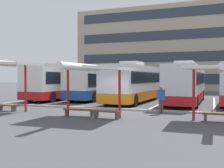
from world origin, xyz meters
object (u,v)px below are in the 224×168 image
object	(u,v)px
bench_1	(79,110)
waiting_passenger_0	(161,97)
waiting_shelter_2	(221,69)
bench_3	(221,115)
coach_bus_2	(137,84)
coach_bus_3	(186,84)
coach_bus_1	(100,84)
coach_bus_0	(66,83)
waiting_shelter_0	(4,64)
bench_0	(7,106)
waiting_shelter_1	(91,68)
bench_2	(107,112)

from	to	relation	value
bench_1	waiting_passenger_0	size ratio (longest dim) A/B	1.10
waiting_shelter_2	bench_3	size ratio (longest dim) A/B	2.55
coach_bus_2	bench_1	xyz separation A→B (m)	(-0.64, -10.36, -1.33)
coach_bus_3	bench_3	distance (m)	9.96
coach_bus_1	waiting_passenger_0	xyz separation A→B (m)	(7.85, -8.85, -0.60)
bench_1	waiting_passenger_0	distance (m)	5.07
coach_bus_0	bench_3	distance (m)	18.40
waiting_shelter_0	waiting_shelter_2	xyz separation A→B (m)	(13.24, 0.18, -0.44)
waiting_shelter_0	bench_3	bearing A→B (deg)	2.53
coach_bus_0	bench_3	xyz separation A→B (m)	(15.03, -10.53, -1.35)
coach_bus_1	coach_bus_2	bearing A→B (deg)	-16.08
coach_bus_3	bench_0	distance (m)	14.62
waiting_shelter_1	bench_2	distance (m)	2.57
coach_bus_0	coach_bus_1	distance (m)	3.80
waiting_shelter_1	waiting_passenger_0	distance (m)	4.87
waiting_shelter_1	bench_2	xyz separation A→B (m)	(0.90, 0.12, -2.41)
waiting_passenger_0	coach_bus_2	bearing A→B (deg)	115.16
bench_3	waiting_passenger_0	xyz separation A→B (m)	(-3.38, 1.95, 0.66)
waiting_shelter_0	coach_bus_2	bearing A→B (deg)	58.26
coach_bus_0	bench_0	world-z (taller)	coach_bus_0
coach_bus_0	bench_1	xyz separation A→B (m)	(7.42, -11.32, -1.35)
coach_bus_3	bench_2	distance (m)	11.15
waiting_shelter_1	waiting_shelter_2	bearing A→B (deg)	6.50
bench_0	waiting_shelter_1	xyz separation A→B (m)	(6.53, -0.81, 2.41)
coach_bus_0	coach_bus_3	xyz separation A→B (m)	(12.48, -0.99, -0.04)
waiting_shelter_2	waiting_shelter_1	bearing A→B (deg)	-173.50
coach_bus_0	bench_2	size ratio (longest dim) A/B	7.55
coach_bus_0	waiting_shelter_1	world-z (taller)	coach_bus_0
waiting_shelter_0	bench_3	world-z (taller)	waiting_shelter_0
coach_bus_3	waiting_shelter_2	world-z (taller)	coach_bus_3
coach_bus_3	waiting_shelter_1	bearing A→B (deg)	-111.21
bench_1	coach_bus_1	bearing A→B (deg)	107.40
waiting_shelter_1	coach_bus_3	bearing A→B (deg)	68.79
bench_2	bench_3	world-z (taller)	same
coach_bus_2	bench_3	distance (m)	11.90
coach_bus_1	coach_bus_2	xyz separation A→B (m)	(4.27, -1.23, 0.08)
waiting_shelter_1	bench_2	bearing A→B (deg)	7.69
coach_bus_2	waiting_shelter_2	bearing A→B (deg)	-55.05
coach_bus_0	waiting_shelter_0	distance (m)	11.34
bench_2	coach_bus_1	bearing A→B (deg)	114.65
coach_bus_2	bench_3	bearing A→B (deg)	-53.94
coach_bus_0	bench_1	size ratio (longest dim) A/B	6.62
coach_bus_1	waiting_shelter_2	bearing A→B (deg)	-44.89
bench_0	waiting_passenger_0	world-z (taller)	waiting_passenger_0
coach_bus_0	bench_2	world-z (taller)	coach_bus_0
coach_bus_0	coach_bus_3	size ratio (longest dim) A/B	1.10
coach_bus_1	waiting_shelter_1	world-z (taller)	coach_bus_1
coach_bus_3	coach_bus_2	bearing A→B (deg)	179.71
coach_bus_3	coach_bus_0	bearing A→B (deg)	175.47
waiting_shelter_1	bench_3	world-z (taller)	waiting_shelter_1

